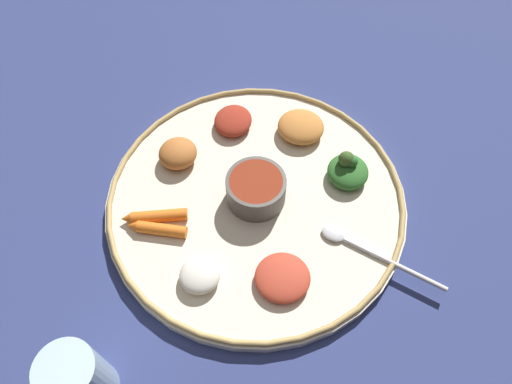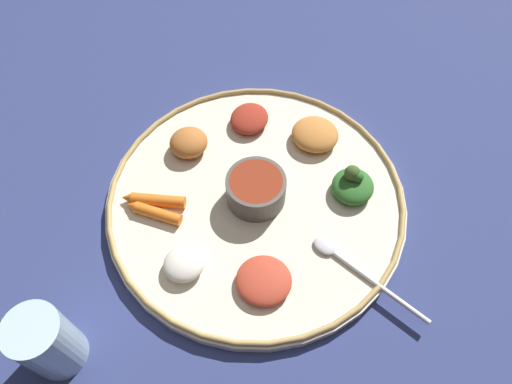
% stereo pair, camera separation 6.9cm
% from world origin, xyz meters
% --- Properties ---
extents(ground_plane, '(2.40, 2.40, 0.00)m').
position_xyz_m(ground_plane, '(0.00, 0.00, 0.00)').
color(ground_plane, navy).
extents(platter, '(0.44, 0.44, 0.02)m').
position_xyz_m(platter, '(0.00, 0.00, 0.01)').
color(platter, beige).
rests_on(platter, ground_plane).
extents(platter_rim, '(0.44, 0.44, 0.01)m').
position_xyz_m(platter_rim, '(0.00, 0.00, 0.02)').
color(platter_rim, tan).
rests_on(platter_rim, platter).
extents(center_bowl, '(0.09, 0.09, 0.04)m').
position_xyz_m(center_bowl, '(0.00, 0.00, 0.04)').
color(center_bowl, '#4C4742').
rests_on(center_bowl, platter).
extents(spoon, '(0.05, 0.18, 0.01)m').
position_xyz_m(spoon, '(-0.03, -0.17, 0.02)').
color(spoon, silver).
rests_on(spoon, platter).
extents(greens_pile, '(0.07, 0.07, 0.05)m').
position_xyz_m(greens_pile, '(0.08, -0.12, 0.03)').
color(greens_pile, '#2D6628').
rests_on(greens_pile, platter).
extents(carrot_near_spoon, '(0.05, 0.09, 0.02)m').
position_xyz_m(carrot_near_spoon, '(-0.08, 0.12, 0.03)').
color(carrot_near_spoon, orange).
rests_on(carrot_near_spoon, platter).
extents(carrot_outer, '(0.03, 0.09, 0.02)m').
position_xyz_m(carrot_outer, '(-0.10, 0.11, 0.02)').
color(carrot_outer, orange).
rests_on(carrot_outer, platter).
extents(mound_berbere_red, '(0.09, 0.09, 0.02)m').
position_xyz_m(mound_berbere_red, '(-0.11, -0.08, 0.03)').
color(mound_berbere_red, '#B73D28').
rests_on(mound_berbere_red, platter).
extents(mound_squash, '(0.08, 0.08, 0.03)m').
position_xyz_m(mound_squash, '(0.14, -0.03, 0.03)').
color(mound_squash, '#C67A38').
rests_on(mound_squash, platter).
extents(mound_beet, '(0.07, 0.07, 0.02)m').
position_xyz_m(mound_beet, '(0.12, 0.08, 0.03)').
color(mound_beet, maroon).
rests_on(mound_beet, platter).
extents(mound_rice_white, '(0.08, 0.08, 0.02)m').
position_xyz_m(mound_rice_white, '(-0.15, 0.03, 0.03)').
color(mound_rice_white, silver).
rests_on(mound_rice_white, platter).
extents(mound_chickpea, '(0.08, 0.08, 0.03)m').
position_xyz_m(mound_chickpea, '(0.03, 0.14, 0.03)').
color(mound_chickpea, '#B2662D').
rests_on(mound_chickpea, platter).
extents(drinking_glass, '(0.07, 0.07, 0.11)m').
position_xyz_m(drinking_glass, '(-0.31, 0.10, 0.05)').
color(drinking_glass, silver).
rests_on(drinking_glass, ground_plane).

